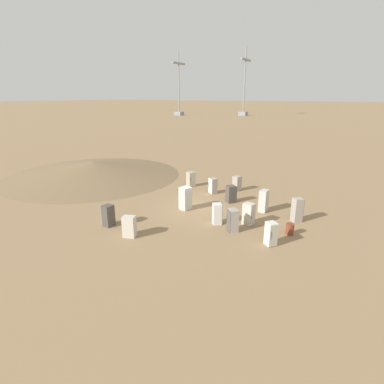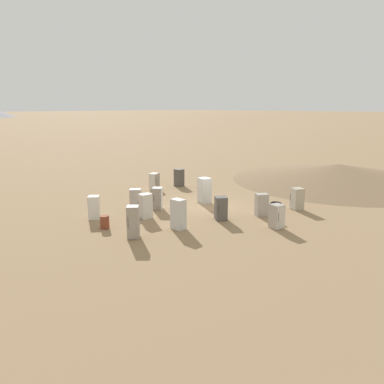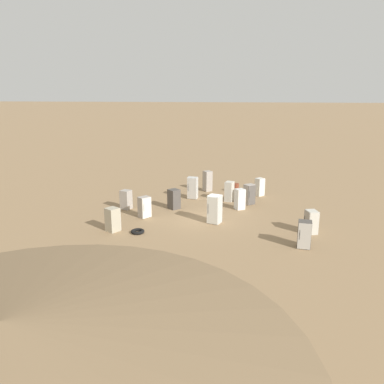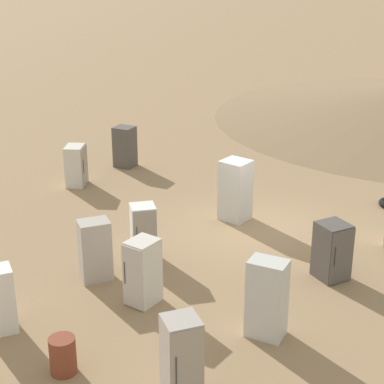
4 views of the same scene
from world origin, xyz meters
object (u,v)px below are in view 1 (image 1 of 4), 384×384
object	(u,v)px
discarded_fridge_0	(213,186)
discarded_fridge_6	(249,214)
discarded_fridge_1	(297,210)
discarded_fridge_8	(264,201)
discarded_fridge_9	(217,214)
rusty_barrel	(290,229)
discarded_fridge_11	(108,216)
discarded_fridge_10	(191,179)
scrap_tire	(182,189)
power_pylon_0	(244,95)
power_pylon_1	(179,96)
discarded_fridge_12	(271,234)
discarded_fridge_3	(233,220)
discarded_fridge_4	(185,198)
discarded_fridge_2	(129,226)
discarded_fridge_5	(231,194)
discarded_fridge_7	(237,183)

from	to	relation	value
discarded_fridge_0	discarded_fridge_6	distance (m)	7.47
discarded_fridge_1	discarded_fridge_8	distance (m)	2.83
discarded_fridge_9	discarded_fridge_0	bearing A→B (deg)	172.27
rusty_barrel	discarded_fridge_9	bearing A→B (deg)	-79.38
discarded_fridge_9	rusty_barrel	world-z (taller)	discarded_fridge_9
discarded_fridge_11	discarded_fridge_1	bearing A→B (deg)	-53.84
discarded_fridge_6	discarded_fridge_11	bearing A→B (deg)	-46.19
discarded_fridge_0	discarded_fridge_10	bearing A→B (deg)	17.39
discarded_fridge_8	scrap_tire	bearing A→B (deg)	82.63
power_pylon_0	discarded_fridge_1	world-z (taller)	power_pylon_0
discarded_fridge_9	discarded_fridge_11	distance (m)	7.75
power_pylon_1	discarded_fridge_12	bearing A→B (deg)	36.30
discarded_fridge_3	discarded_fridge_10	size ratio (longest dim) A/B	1.06
discarded_fridge_9	discarded_fridge_10	world-z (taller)	discarded_fridge_9
discarded_fridge_4	discarded_fridge_10	bearing A→B (deg)	41.02
discarded_fridge_1	scrap_tire	size ratio (longest dim) A/B	2.14
discarded_fridge_6	discarded_fridge_9	distance (m)	2.23
discarded_fridge_2	discarded_fridge_5	world-z (taller)	discarded_fridge_5
discarded_fridge_1	rusty_barrel	distance (m)	2.55
power_pylon_1	discarded_fridge_10	world-z (taller)	power_pylon_1
scrap_tire	rusty_barrel	bearing A→B (deg)	68.60
discarded_fridge_6	discarded_fridge_7	size ratio (longest dim) A/B	1.12
discarded_fridge_5	discarded_fridge_11	size ratio (longest dim) A/B	0.96
power_pylon_0	power_pylon_1	xyz separation A→B (m)	(13.69, -26.38, -0.50)
rusty_barrel	discarded_fridge_0	bearing A→B (deg)	-121.42
discarded_fridge_8	discarded_fridge_9	size ratio (longest dim) A/B	1.17
rusty_barrel	discarded_fridge_12	bearing A→B (deg)	-17.15
discarded_fridge_0	discarded_fridge_1	xyz separation A→B (m)	(2.68, 8.33, 0.16)
discarded_fridge_12	discarded_fridge_1	bearing A→B (deg)	-144.96
discarded_fridge_11	discarded_fridge_8	bearing A→B (deg)	-43.64
discarded_fridge_3	rusty_barrel	distance (m)	3.80
discarded_fridge_12	discarded_fridge_0	bearing A→B (deg)	-91.55
discarded_fridge_8	power_pylon_1	bearing A→B (deg)	38.38
discarded_fridge_1	rusty_barrel	bearing A→B (deg)	-41.67
discarded_fridge_12	scrap_tire	size ratio (longest dim) A/B	1.79
discarded_fridge_1	discarded_fridge_5	distance (m)	6.00
power_pylon_1	discarded_fridge_1	distance (m)	125.52
discarded_fridge_1	discarded_fridge_2	size ratio (longest dim) A/B	1.26
discarded_fridge_0	discarded_fridge_12	world-z (taller)	discarded_fridge_12
discarded_fridge_8	scrap_tire	xyz separation A→B (m)	(-1.33, -8.57, -0.79)
scrap_tire	discarded_fridge_4	bearing A→B (deg)	35.84
discarded_fridge_0	discarded_fridge_3	size ratio (longest dim) A/B	0.93
discarded_fridge_0	discarded_fridge_6	bearing A→B (deg)	172.02
discarded_fridge_12	scrap_tire	distance (m)	12.69
discarded_fridge_11	rusty_barrel	bearing A→B (deg)	-63.66
discarded_fridge_9	scrap_tire	size ratio (longest dim) A/B	1.83
discarded_fridge_2	discarded_fridge_11	world-z (taller)	discarded_fridge_11
discarded_fridge_3	discarded_fridge_12	bearing A→B (deg)	-148.14
discarded_fridge_11	scrap_tire	world-z (taller)	discarded_fridge_11
discarded_fridge_5	discarded_fridge_10	world-z (taller)	discarded_fridge_10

